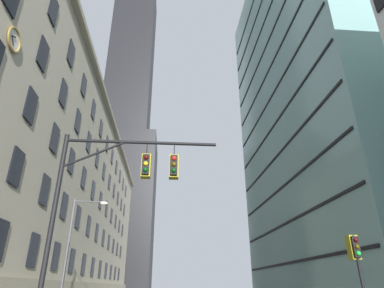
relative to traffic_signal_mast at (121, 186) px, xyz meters
The scene contains 6 objects.
station_building 33.54m from the traffic_signal_mast, 117.83° to the left, with size 17.01×74.69×25.84m.
dark_skyscraper 113.74m from the traffic_signal_mast, 98.51° to the left, with size 23.11×23.11×228.05m.
glass_office_midrise 37.04m from the traffic_signal_mast, 43.02° to the left, with size 16.67×31.97×49.40m.
traffic_signal_mast is the anchor object (origin of this frame).
traffic_light_near_right 10.66m from the traffic_signal_mast, ahead, with size 0.40×0.63×3.67m.
street_lamppost 11.06m from the traffic_signal_mast, 112.91° to the left, with size 2.45×0.32×7.31m.
Camera 1 is at (-1.94, -10.76, 1.68)m, focal length 30.11 mm.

